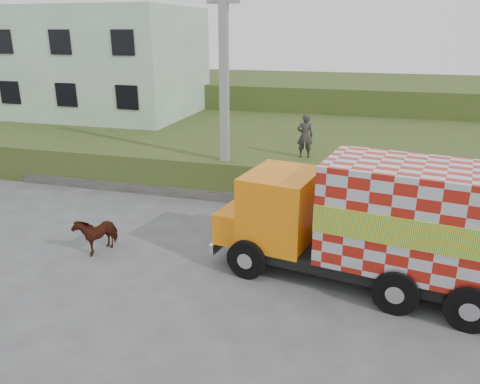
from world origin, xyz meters
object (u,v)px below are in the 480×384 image
(utility_pole, at_px, (224,93))
(cargo_truck, at_px, (375,222))
(pedestrian, at_px, (305,136))
(cow, at_px, (97,233))

(utility_pole, relative_size, cargo_truck, 1.04)
(cargo_truck, height_order, pedestrian, cargo_truck)
(cow, height_order, pedestrian, pedestrian)
(utility_pole, xyz_separation_m, cargo_truck, (5.65, -5.30, -2.37))
(pedestrian, bearing_deg, cow, 43.72)
(cargo_truck, bearing_deg, utility_pole, 146.66)
(utility_pole, height_order, cargo_truck, utility_pole)
(utility_pole, height_order, pedestrian, utility_pole)
(utility_pole, distance_m, pedestrian, 3.60)
(cargo_truck, bearing_deg, cow, -168.18)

